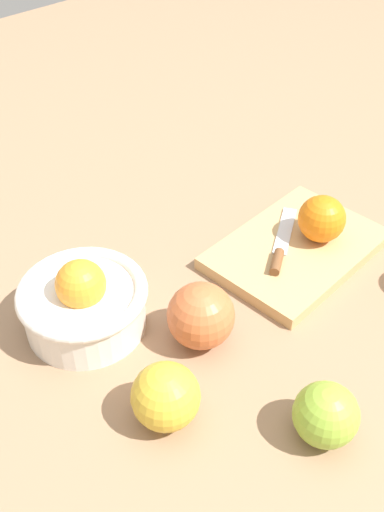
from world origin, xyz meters
The scene contains 8 objects.
ground_plane centered at (0.00, 0.00, 0.00)m, with size 2.40×2.40×0.00m, color #997556.
bowl centered at (-0.20, 0.14, 0.04)m, with size 0.16×0.16×0.10m.
cutting_board centered at (0.11, 0.05, 0.01)m, with size 0.25×0.17×0.02m, color tan.
orange_on_board centered at (0.14, 0.04, 0.05)m, with size 0.07×0.07×0.07m, color orange.
knife centered at (0.08, 0.06, 0.02)m, with size 0.14×0.10×0.01m.
apple_front_left centered at (-0.10, -0.16, 0.04)m, with size 0.07×0.07×0.07m, color #8EB738.
apple_mid_left centered at (-0.21, -0.03, 0.04)m, with size 0.08×0.08×0.08m, color gold.
apple_mid_left_2 centered at (-0.11, 0.03, 0.04)m, with size 0.08×0.08×0.08m, color #CC6638.
Camera 1 is at (-0.45, -0.33, 0.58)m, focal length 42.20 mm.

